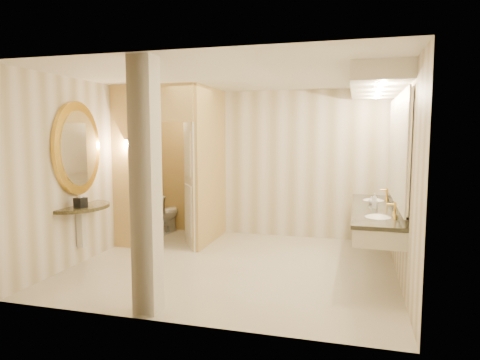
% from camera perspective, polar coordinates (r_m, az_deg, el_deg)
% --- Properties ---
extents(floor, '(4.50, 4.50, 0.00)m').
position_cam_1_polar(floor, '(6.35, -0.73, -11.30)').
color(floor, beige).
rests_on(floor, ground).
extents(ceiling, '(4.50, 4.50, 0.00)m').
position_cam_1_polar(ceiling, '(6.11, -0.77, 13.62)').
color(ceiling, silver).
rests_on(ceiling, wall_back).
extents(wall_back, '(4.50, 0.02, 2.70)m').
position_cam_1_polar(wall_back, '(8.02, 3.18, 2.18)').
color(wall_back, beige).
rests_on(wall_back, floor).
extents(wall_front, '(4.50, 0.02, 2.70)m').
position_cam_1_polar(wall_front, '(4.21, -8.26, -1.51)').
color(wall_front, beige).
rests_on(wall_front, floor).
extents(wall_left, '(0.02, 4.00, 2.70)m').
position_cam_1_polar(wall_left, '(7.04, -18.64, 1.31)').
color(wall_left, beige).
rests_on(wall_left, floor).
extents(wall_right, '(0.02, 4.00, 2.70)m').
position_cam_1_polar(wall_right, '(5.88, 20.82, 0.33)').
color(wall_right, beige).
rests_on(wall_right, floor).
extents(toilet_closet, '(1.50, 1.55, 2.70)m').
position_cam_1_polar(toilet_closet, '(7.36, -7.15, 2.06)').
color(toilet_closet, tan).
rests_on(toilet_closet, floor).
extents(wall_sconce, '(0.14, 0.14, 0.42)m').
position_cam_1_polar(wall_sconce, '(7.22, -14.69, 4.58)').
color(wall_sconce, gold).
rests_on(wall_sconce, toilet_closet).
extents(vanity, '(0.75, 2.79, 2.09)m').
position_cam_1_polar(vanity, '(6.24, 18.10, 3.31)').
color(vanity, beige).
rests_on(vanity, floor).
extents(console_shelf, '(1.03, 1.03, 1.97)m').
position_cam_1_polar(console_shelf, '(6.61, -20.83, 0.89)').
color(console_shelf, black).
rests_on(console_shelf, floor).
extents(pillar, '(0.25, 0.25, 2.70)m').
position_cam_1_polar(pillar, '(4.58, -12.43, -0.96)').
color(pillar, beige).
rests_on(pillar, floor).
extents(tissue_box, '(0.16, 0.16, 0.14)m').
position_cam_1_polar(tissue_box, '(6.42, -20.49, -2.84)').
color(tissue_box, black).
rests_on(tissue_box, console_shelf).
extents(toilet, '(0.56, 0.83, 0.78)m').
position_cam_1_polar(toilet, '(8.39, -10.22, -4.35)').
color(toilet, white).
rests_on(toilet, floor).
extents(soap_bottle_a, '(0.09, 0.09, 0.15)m').
position_cam_1_polar(soap_bottle_a, '(6.25, 17.54, -2.94)').
color(soap_bottle_a, beige).
rests_on(soap_bottle_a, vanity).
extents(soap_bottle_b, '(0.09, 0.09, 0.11)m').
position_cam_1_polar(soap_bottle_b, '(6.63, 17.09, -2.59)').
color(soap_bottle_b, silver).
rests_on(soap_bottle_b, vanity).
extents(soap_bottle_c, '(0.07, 0.07, 0.18)m').
position_cam_1_polar(soap_bottle_c, '(6.44, 17.51, -2.51)').
color(soap_bottle_c, '#C6B28C').
rests_on(soap_bottle_c, vanity).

